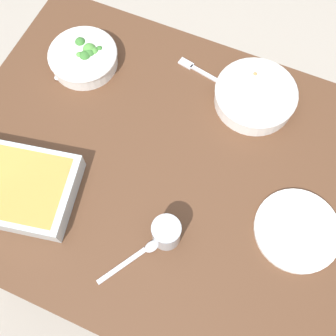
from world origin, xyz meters
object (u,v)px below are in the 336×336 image
Objects in this scene: fork_on_table at (200,72)px; stew_bowl at (255,96)px; drink_cup at (166,233)px; side_plate at (297,230)px; spoon_by_stew at (262,112)px; spoon_spare at (138,256)px; broccoli_bowl at (84,57)px; spoon_by_broccoli at (73,69)px; baking_dish at (16,187)px.

stew_bowl is at bearing 168.77° from fork_on_table.
side_plate is (-0.30, -0.15, -0.03)m from drink_cup.
stew_bowl is 0.39m from side_plate.
stew_bowl is 1.56× the size of spoon_by_stew.
spoon_spare is at bearing 77.70° from stew_bowl.
drink_cup is at bearing 76.30° from spoon_by_stew.
drink_cup reaches higher than stew_bowl.
side_plate is at bearing -153.89° from drink_cup.
side_plate is at bearing 161.53° from broccoli_bowl.
spoon_spare is 0.58m from fork_on_table.
fork_on_table is at bearing -157.55° from spoon_by_broccoli.
baking_dish is at bearing 46.79° from stew_bowl.
spoon_spare is (0.34, 0.22, -0.00)m from side_plate.
spoon_by_stew is 0.85× the size of fork_on_table.
drink_cup is at bearing 26.11° from side_plate.
broccoli_bowl is 0.93× the size of side_plate.
broccoli_bowl is at bearing -121.25° from spoon_by_broccoli.
fork_on_table is (0.06, -0.58, -0.00)m from spoon_spare.
broccoli_bowl is 1.16× the size of fork_on_table.
fork_on_table is at bearing -11.23° from stew_bowl.
broccoli_bowl is 0.59m from drink_cup.
baking_dish is at bearing 94.50° from broccoli_bowl.
stew_bowl is at bearing -133.21° from baking_dish.
stew_bowl is 1.33× the size of fork_on_table.
baking_dish reaches higher than stew_bowl.
drink_cup is (-0.40, -0.04, 0.00)m from baking_dish.
broccoli_bowl is 0.35m from fork_on_table.
drink_cup is (-0.44, 0.39, 0.01)m from broccoli_bowl.
drink_cup is at bearing -174.05° from baking_dish.
side_plate reaches higher than fork_on_table.
spoon_by_broccoli is at bearing -81.80° from baking_dish.
spoon_by_broccoli is (0.53, 0.11, -0.03)m from stew_bowl.
drink_cup is 0.53× the size of spoon_by_broccoli.
broccoli_bowl is at bearing 8.16° from stew_bowl.
spoon_by_broccoli is at bearing 58.75° from broccoli_bowl.
side_plate is 1.24× the size of fork_on_table.
broccoli_bowl is at bearing 4.93° from spoon_by_stew.
spoon_by_broccoli is (0.57, 0.09, 0.00)m from spoon_by_stew.
stew_bowl is 0.52m from broccoli_bowl.
broccoli_bowl is 0.05m from spoon_by_broccoli.
fork_on_table is at bearing -118.74° from baking_dish.
spoon_by_stew is 0.94× the size of spoon_by_broccoli.
spoon_by_stew is at bearing -106.48° from spoon_spare.
drink_cup reaches higher than baking_dish.
spoon_spare is (0.12, 0.54, -0.03)m from stew_bowl.
drink_cup is 0.51m from fork_on_table.
fork_on_table is at bearing -16.14° from spoon_by_stew.
baking_dish reaches higher than spoon_by_stew.
side_plate is 0.41m from spoon_spare.
drink_cup reaches higher than side_plate.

